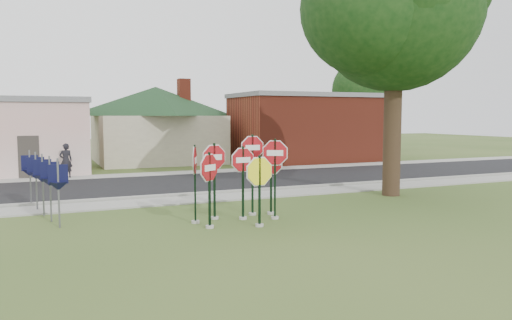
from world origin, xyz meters
name	(u,v)px	position (x,y,z in m)	size (l,w,h in m)	color
ground	(254,230)	(0.00, 0.00, 0.00)	(120.00, 120.00, 0.00)	#354F1D
sidewalk_near	(198,199)	(0.00, 5.50, 0.03)	(60.00, 1.60, 0.06)	gray
road	(170,185)	(0.00, 10.00, 0.02)	(60.00, 7.00, 0.04)	black
sidewalk_far	(151,174)	(0.00, 14.30, 0.03)	(60.00, 1.60, 0.06)	gray
curb	(190,194)	(0.00, 6.50, 0.07)	(60.00, 0.20, 0.14)	gray
stop_sign_center	(243,173)	(0.26, 1.50, 1.45)	(1.05, 0.24, 2.38)	#A09E96
stop_sign_yellow	(260,182)	(0.32, 0.37, 1.31)	(1.17, 0.24, 2.19)	#A09E96
stop_sign_left	(209,180)	(-1.06, 0.75, 1.39)	(0.90, 0.67, 2.29)	#A09E96
stop_sign_right	(275,167)	(1.20, 1.18, 1.63)	(0.97, 0.54, 2.61)	#A09E96
stop_sign_back_right	(252,163)	(0.79, 2.00, 1.69)	(1.04, 0.24, 2.71)	#A09E96
stop_sign_back_left	(214,170)	(-0.54, 1.87, 1.53)	(1.08, 0.24, 2.47)	#A09E96
stop_sign_far_right	(271,174)	(1.39, 1.88, 1.33)	(0.75, 0.78, 2.21)	#A09E96
stop_sign_far_left	(195,172)	(-1.25, 1.55, 1.53)	(0.44, 1.08, 2.47)	#A09E96
route_sign_row	(43,178)	(-5.40, 4.50, 1.22)	(1.43, 4.63, 2.00)	#59595E
building_house	(156,109)	(2.00, 22.00, 3.65)	(11.60, 11.60, 6.20)	#BCB395
building_brick	(307,127)	(12.00, 18.50, 2.40)	(10.20, 6.20, 4.75)	maroon
oak_tree	(395,6)	(7.50, 3.50, 7.48)	(10.29, 9.69, 10.84)	black
bg_tree_right	(362,90)	(22.00, 26.00, 5.58)	(5.60, 5.60, 8.40)	black
pedestrian	(66,161)	(-4.28, 14.32, 0.94)	(0.64, 0.42, 1.75)	black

